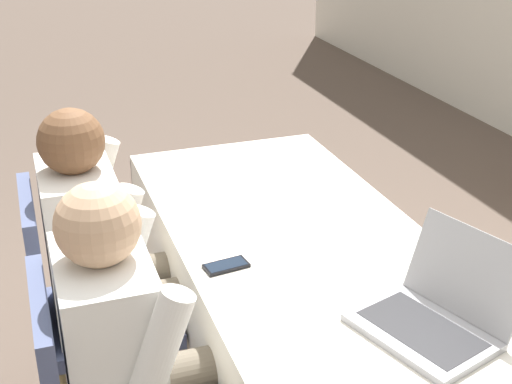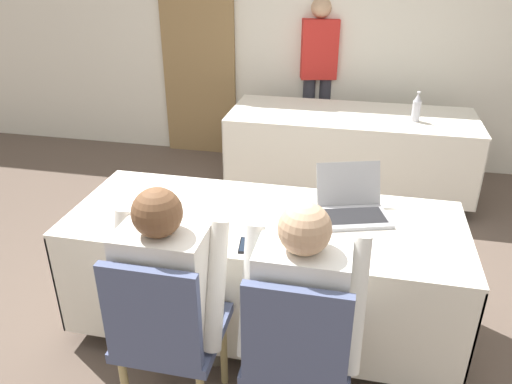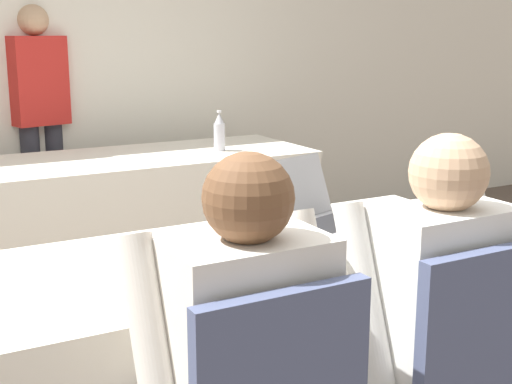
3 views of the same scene
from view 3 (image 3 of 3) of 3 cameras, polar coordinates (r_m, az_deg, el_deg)
The scene contains 10 objects.
wall_back at distance 4.74m, azimuth -17.37°, elevation 11.24°, with size 12.00×0.06×2.70m.
conference_table_near at distance 2.38m, azimuth -2.43°, elevation -8.89°, with size 2.07×0.81×0.72m.
conference_table_far at distance 4.22m, azimuth -9.60°, elevation 0.64°, with size 2.07×0.81×0.72m.
laptop at distance 2.63m, azimuth 5.02°, elevation -1.83°, with size 0.43×0.42×0.24m.
cell_phone at distance 2.06m, azimuth 0.46°, elevation -7.20°, with size 0.08×0.14×0.01m.
paper_beside_laptop at distance 2.43m, azimuth -6.39°, elevation -4.26°, with size 0.25×0.32×0.00m.
water_bottle at distance 4.29m, azimuth -2.95°, elevation 4.76°, with size 0.07×0.07×0.24m.
person_checkered_shirt at distance 1.71m, azimuth -1.88°, elevation -13.37°, with size 0.50×0.52×1.19m.
person_white_shirt at distance 2.01m, azimuth 12.91°, elevation -9.57°, with size 0.50×0.52×1.19m.
person_red_shirt at distance 4.74m, azimuth -16.90°, elevation 5.96°, with size 0.38×0.27×1.59m.
Camera 3 is at (-0.98, -1.98, 1.44)m, focal length 50.00 mm.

